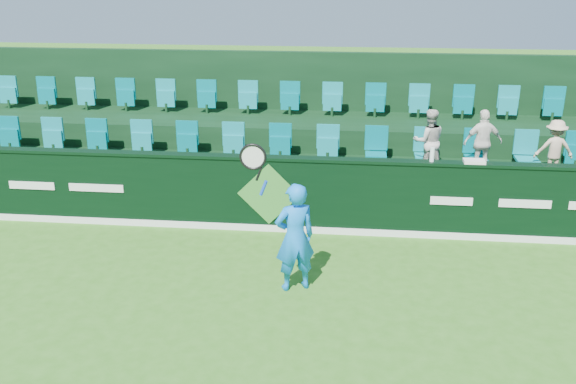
# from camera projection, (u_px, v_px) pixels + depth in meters

# --- Properties ---
(ground) EXTENTS (60.00, 60.00, 0.00)m
(ground) POSITION_uv_depth(u_px,v_px,m) (225.00, 360.00, 7.68)
(ground) COLOR #306D1A
(ground) RESTS_ON ground
(sponsor_hoarding) EXTENTS (16.00, 0.25, 1.35)m
(sponsor_hoarding) POSITION_uv_depth(u_px,v_px,m) (270.00, 194.00, 11.19)
(sponsor_hoarding) COLOR black
(sponsor_hoarding) RESTS_ON ground
(stand_tier_front) EXTENTS (16.00, 2.00, 0.80)m
(stand_tier_front) POSITION_uv_depth(u_px,v_px,m) (277.00, 187.00, 12.31)
(stand_tier_front) COLOR black
(stand_tier_front) RESTS_ON ground
(stand_tier_back) EXTENTS (16.00, 1.80, 1.30)m
(stand_tier_back) POSITION_uv_depth(u_px,v_px,m) (288.00, 148.00, 14.01)
(stand_tier_back) COLOR black
(stand_tier_back) RESTS_ON ground
(stand_rear) EXTENTS (16.00, 4.10, 2.60)m
(stand_rear) POSITION_uv_depth(u_px,v_px,m) (290.00, 118.00, 14.23)
(stand_rear) COLOR black
(stand_rear) RESTS_ON ground
(seat_row_front) EXTENTS (13.50, 0.50, 0.60)m
(seat_row_front) POSITION_uv_depth(u_px,v_px,m) (280.00, 147.00, 12.45)
(seat_row_front) COLOR teal
(seat_row_front) RESTS_ON stand_tier_front
(seat_row_back) EXTENTS (13.50, 0.50, 0.60)m
(seat_row_back) POSITION_uv_depth(u_px,v_px,m) (289.00, 102.00, 13.96)
(seat_row_back) COLOR teal
(seat_row_back) RESTS_ON stand_tier_back
(tennis_player) EXTENTS (1.15, 0.59, 2.25)m
(tennis_player) POSITION_uv_depth(u_px,v_px,m) (294.00, 236.00, 9.09)
(tennis_player) COLOR #0E78EE
(tennis_player) RESTS_ON ground
(spectator_left) EXTENTS (0.63, 0.52, 1.19)m
(spectator_left) POSITION_uv_depth(u_px,v_px,m) (429.00, 141.00, 11.71)
(spectator_left) COLOR beige
(spectator_left) RESTS_ON stand_tier_front
(spectator_middle) EXTENTS (0.75, 0.43, 1.21)m
(spectator_middle) POSITION_uv_depth(u_px,v_px,m) (483.00, 142.00, 11.61)
(spectator_middle) COLOR white
(spectator_middle) RESTS_ON stand_tier_front
(spectator_right) EXTENTS (0.68, 0.39, 1.05)m
(spectator_right) POSITION_uv_depth(u_px,v_px,m) (554.00, 149.00, 11.51)
(spectator_right) COLOR #CCB190
(spectator_right) RESTS_ON stand_tier_front
(towel) EXTENTS (0.35, 0.23, 0.05)m
(towel) POSITION_uv_depth(u_px,v_px,m) (474.00, 161.00, 10.61)
(towel) COLOR white
(towel) RESTS_ON sponsor_hoarding
(drinks_bottle) EXTENTS (0.08, 0.08, 0.24)m
(drinks_bottle) POSITION_uv_depth(u_px,v_px,m) (432.00, 155.00, 10.65)
(drinks_bottle) COLOR white
(drinks_bottle) RESTS_ON sponsor_hoarding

